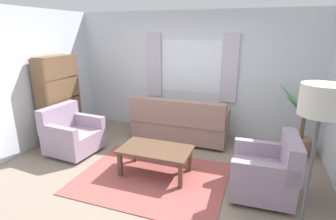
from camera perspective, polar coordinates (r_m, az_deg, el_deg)
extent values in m
plane|color=gray|center=(4.22, -3.57, -14.50)|extent=(6.24, 6.24, 0.00)
cube|color=silver|center=(5.82, 5.07, 7.92)|extent=(5.32, 0.12, 2.60)
cube|color=silver|center=(5.35, -31.14, 4.79)|extent=(0.12, 4.40, 2.60)
cube|color=white|center=(5.74, 4.95, 9.31)|extent=(1.30, 0.01, 1.10)
cube|color=silver|center=(5.98, -2.95, 9.65)|extent=(0.32, 0.06, 1.40)
cube|color=silver|center=(5.56, 13.25, 8.69)|extent=(0.32, 0.06, 1.40)
cube|color=#9E4C47|center=(4.22, -3.57, -14.43)|extent=(2.23, 1.72, 0.01)
cube|color=gray|center=(5.51, 2.77, -3.87)|extent=(1.90, 0.80, 0.38)
cube|color=gray|center=(5.08, 1.77, -0.53)|extent=(1.90, 0.20, 0.48)
cube|color=gray|center=(5.23, 11.96, -1.75)|extent=(0.16, 0.80, 0.24)
cube|color=gray|center=(5.71, -5.57, 0.10)|extent=(0.16, 0.80, 0.24)
cylinder|color=brown|center=(5.70, 11.88, -5.88)|extent=(0.06, 0.06, 0.06)
cylinder|color=brown|center=(6.12, -4.07, -3.91)|extent=(0.06, 0.06, 0.06)
cylinder|color=brown|center=(5.15, 10.90, -8.34)|extent=(0.06, 0.06, 0.06)
cylinder|color=brown|center=(5.62, -6.53, -5.93)|extent=(0.06, 0.06, 0.06)
cube|color=#998499|center=(5.20, -19.49, -6.27)|extent=(0.87, 0.90, 0.36)
cube|color=#998499|center=(5.29, -22.52, -1.47)|extent=(0.25, 0.85, 0.46)
cube|color=#998499|center=(4.86, -22.72, -4.54)|extent=(0.81, 0.18, 0.22)
cube|color=#998499|center=(5.34, -17.16, -2.10)|extent=(0.81, 0.18, 0.22)
cylinder|color=brown|center=(4.86, -19.24, -10.63)|extent=(0.05, 0.05, 0.06)
cylinder|color=brown|center=(5.31, -14.22, -7.76)|extent=(0.05, 0.05, 0.06)
cylinder|color=brown|center=(5.29, -24.36, -8.92)|extent=(0.05, 0.05, 0.06)
cylinder|color=brown|center=(5.71, -19.30, -6.45)|extent=(0.05, 0.05, 0.06)
cube|color=#998499|center=(3.96, 19.48, -13.77)|extent=(0.83, 0.87, 0.36)
cube|color=#998499|center=(3.81, 25.08, -8.74)|extent=(0.21, 0.85, 0.46)
cube|color=#998499|center=(4.15, 19.76, -7.84)|extent=(0.80, 0.15, 0.22)
cube|color=#998499|center=(3.51, 20.07, -12.60)|extent=(0.80, 0.15, 0.22)
cylinder|color=brown|center=(4.35, 14.79, -13.59)|extent=(0.05, 0.05, 0.06)
cylinder|color=brown|center=(3.78, 14.16, -18.69)|extent=(0.05, 0.05, 0.06)
cylinder|color=brown|center=(4.39, 23.40, -14.22)|extent=(0.05, 0.05, 0.06)
cylinder|color=brown|center=(3.82, 24.33, -19.34)|extent=(0.05, 0.05, 0.06)
cube|color=brown|center=(4.15, -2.71, -8.52)|extent=(1.10, 0.64, 0.04)
cube|color=brown|center=(4.24, -10.31, -11.54)|extent=(0.06, 0.06, 0.40)
cube|color=brown|center=(3.89, 2.73, -14.05)|extent=(0.06, 0.06, 0.40)
cube|color=brown|center=(4.64, -7.10, -8.75)|extent=(0.06, 0.06, 0.40)
cube|color=brown|center=(4.32, 4.80, -10.69)|extent=(0.06, 0.06, 0.40)
cylinder|color=#9E6B4C|center=(5.43, 26.55, -7.03)|extent=(0.37, 0.37, 0.33)
cylinder|color=brown|center=(5.29, 27.11, -3.01)|extent=(0.07, 0.07, 0.48)
cone|color=#47894C|center=(5.27, 30.91, 1.54)|extent=(0.59, 0.21, 0.38)
cone|color=#47894C|center=(5.45, 28.77, 2.30)|extent=(0.28, 0.54, 0.45)
cone|color=#47894C|center=(5.35, 24.80, 2.85)|extent=(0.49, 0.51, 0.48)
cone|color=#47894C|center=(4.95, 25.57, 1.35)|extent=(0.43, 0.45, 0.44)
cone|color=#47894C|center=(4.85, 29.10, 1.01)|extent=(0.18, 0.67, 0.39)
cube|color=brown|center=(6.12, -19.71, 3.15)|extent=(0.30, 0.04, 1.70)
cube|color=brown|center=(5.48, -25.57, 0.96)|extent=(0.30, 0.04, 1.70)
cube|color=brown|center=(5.70, -21.43, 2.02)|extent=(0.02, 0.90, 1.70)
cube|color=brown|center=(6.05, -21.60, -5.60)|extent=(0.30, 0.86, 0.02)
cube|color=brown|center=(5.91, -22.03, -1.78)|extent=(0.30, 0.86, 0.02)
cube|color=brown|center=(5.79, -22.49, 2.22)|extent=(0.30, 0.86, 0.02)
cube|color=brown|center=(5.71, -22.96, 6.34)|extent=(0.30, 0.86, 0.02)
cube|color=brown|center=(5.66, -23.46, 10.57)|extent=(0.30, 0.86, 0.02)
cube|color=#387F4C|center=(6.12, -20.06, 0.06)|extent=(0.27, 0.10, 0.18)
cube|color=#7F478C|center=(6.04, -20.65, 0.09)|extent=(0.27, 0.08, 0.24)
cube|color=orange|center=(5.99, -21.16, -0.29)|extent=(0.24, 0.08, 0.21)
cube|color=#387F4C|center=(5.92, -21.71, -0.56)|extent=(0.24, 0.07, 0.20)
cube|color=#387F4C|center=(5.86, -22.27, -0.54)|extent=(0.25, 0.07, 0.26)
cylinder|color=#4C4C51|center=(2.61, 27.41, -17.39)|extent=(0.03, 0.03, 1.55)
cylinder|color=beige|center=(2.27, 30.41, 1.90)|extent=(0.33, 0.33, 0.24)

